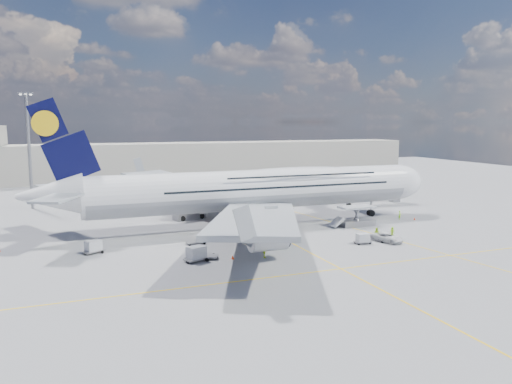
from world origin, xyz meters
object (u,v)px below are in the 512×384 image
object	(u,v)px
baggage_tug	(285,231)
crew_van	(392,232)
light_mast	(29,149)
cone_wing_left_outer	(151,208)
dolly_back	(93,247)
jet_bridge	(362,177)
crew_tug	(269,240)
dolly_row_c	(196,253)
cone_nose	(414,219)
airliner	(259,189)
catering_truck_inner	(189,210)
cone_wing_left_inner	(192,214)
crew_nose	(400,215)
cargo_loader	(356,219)
service_van	(387,237)
crew_loader	(377,234)
cone_wing_right_outer	(233,257)
cone_wing_right_inner	(227,237)
crew_wing	(264,252)
dolly_nose_near	(363,238)
catering_truck_outer	(137,195)
dolly_nose_far	(387,239)
dolly_row_a	(196,242)
dolly_row_b	(206,256)

from	to	relation	value
baggage_tug	crew_van	xyz separation A→B (m)	(16.53, -7.42, 0.04)
light_mast	cone_wing_left_outer	xyz separation A→B (m)	(24.44, -10.74, -12.91)
dolly_back	cone_wing_left_outer	size ratio (longest dim) A/B	5.52
jet_bridge	crew_tug	world-z (taller)	jet_bridge
dolly_row_c	cone_nose	world-z (taller)	dolly_row_c
airliner	cone_nose	xyz separation A→B (m)	(30.43, -6.59, -6.62)
catering_truck_inner	cone_wing_left_inner	xyz separation A→B (m)	(1.54, 3.88, -1.62)
dolly_row_c	crew_nose	bearing A→B (deg)	-3.47
cargo_loader	service_van	distance (m)	12.92
light_mast	airliner	bearing A→B (deg)	-41.00
crew_loader	crew_nose	bearing A→B (deg)	93.51
dolly_row_c	cone_wing_right_outer	world-z (taller)	dolly_row_c
cone_wing_left_outer	catering_truck_inner	bearing A→B (deg)	-69.98
service_van	cone_wing_right_inner	size ratio (longest dim) A/B	10.44
light_mast	service_van	size ratio (longest dim) A/B	4.77
crew_van	airliner	bearing A→B (deg)	13.41
crew_wing	crew_van	xyz separation A→B (m)	(25.12, 4.53, -0.00)
light_mast	crew_wing	size ratio (longest dim) A/B	15.46
cone_wing_right_inner	cone_wing_right_outer	distance (m)	12.65
catering_truck_inner	cone_wing_left_inner	bearing A→B (deg)	50.87
dolly_nose_near	crew_wing	bearing A→B (deg)	-169.22
jet_bridge	crew_tug	size ratio (longest dim) A/B	12.57
dolly_nose_near	crew_tug	size ratio (longest dim) A/B	1.78
jet_bridge	cone_nose	bearing A→B (deg)	-87.10
catering_truck_inner	catering_truck_outer	world-z (taller)	catering_truck_inner
airliner	dolly_nose_far	xyz separation A→B (m)	(14.68, -19.38, -6.48)
crew_van	cone_wing_right_outer	size ratio (longest dim) A/B	2.80
cone_wing_left_inner	cone_wing_left_outer	distance (m)	12.00
catering_truck_inner	catering_truck_outer	distance (m)	26.23
service_van	crew_nose	bearing A→B (deg)	29.07
cargo_loader	dolly_back	world-z (taller)	cargo_loader
dolly_back	service_van	world-z (taller)	dolly_back
dolly_row_c	service_van	size ratio (longest dim) A/B	0.70
airliner	jet_bridge	bearing A→B (deg)	20.31
light_mast	cone_wing_left_outer	bearing A→B (deg)	-23.71
cone_wing_left_outer	cone_wing_right_outer	bearing A→B (deg)	-85.15
dolly_back	dolly_nose_near	size ratio (longest dim) A/B	1.26
dolly_nose_near	crew_loader	bearing A→B (deg)	26.16
light_mast	cone_wing_left_outer	size ratio (longest dim) A/B	42.11
dolly_row_a	dolly_back	xyz separation A→B (m)	(-15.41, 0.11, 0.66)
dolly_row_c	dolly_nose_far	world-z (taller)	dolly_row_c
crew_tug	cone_nose	distance (m)	35.44
light_mast	baggage_tug	size ratio (longest dim) A/B	8.71
dolly_back	crew_wing	bearing A→B (deg)	-54.74
dolly_back	crew_wing	size ratio (longest dim) A/B	2.03
cargo_loader	crew_nose	xyz separation A→B (m)	(11.43, 1.94, -0.37)
dolly_row_c	dolly_row_b	bearing A→B (deg)	4.58
crew_wing	cone_wing_right_inner	bearing A→B (deg)	37.64
service_van	crew_nose	world-z (taller)	crew_nose
cone_wing_left_outer	light_mast	bearing A→B (deg)	156.29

